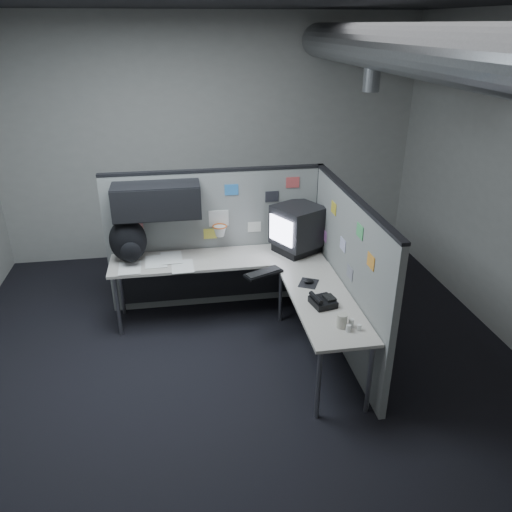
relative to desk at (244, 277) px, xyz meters
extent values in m
cube|color=black|center=(-0.15, -0.70, -0.62)|extent=(5.60, 5.60, 0.01)
cube|color=#9E9E99|center=(-0.15, 2.10, 0.99)|extent=(5.60, 0.01, 3.20)
cube|color=#9E9E99|center=(-0.15, -3.51, 0.99)|extent=(5.60, 0.01, 3.20)
cylinder|color=slate|center=(1.25, -0.70, 2.24)|extent=(0.40, 5.49, 0.40)
cylinder|color=slate|center=(1.25, 0.10, 1.99)|extent=(0.16, 0.16, 0.30)
cube|color=gray|center=(-0.23, 0.60, 0.19)|extent=(2.43, 0.06, 1.60)
cube|color=black|center=(-0.23, 0.60, 1.00)|extent=(2.43, 0.07, 0.03)
cube|color=black|center=(0.95, 0.60, 0.19)|extent=(0.07, 0.07, 1.60)
cube|color=black|center=(-0.85, 0.40, 0.76)|extent=(0.90, 0.35, 0.35)
cube|color=black|center=(-0.85, 0.22, 0.76)|extent=(0.90, 0.02, 0.33)
cube|color=silver|center=(-0.20, 0.56, 0.47)|extent=(0.22, 0.02, 0.18)
torus|color=#D85914|center=(-0.20, 0.47, 0.41)|extent=(0.16, 0.16, 0.01)
cone|color=white|center=(-0.20, 0.47, 0.35)|extent=(0.14, 0.14, 0.11)
cube|color=#D87F7F|center=(-1.10, 0.56, 0.41)|extent=(0.15, 0.01, 0.12)
cube|color=#337FCC|center=(-0.05, 0.56, 0.79)|extent=(0.15, 0.01, 0.12)
cube|color=silver|center=(0.20, 0.56, 0.34)|extent=(0.15, 0.01, 0.12)
cube|color=#26262D|center=(0.40, 0.56, 0.69)|extent=(0.15, 0.01, 0.12)
cube|color=#CC4C4C|center=(0.63, 0.56, 0.84)|extent=(0.15, 0.01, 0.12)
cube|color=#E5D84C|center=(-0.30, 0.56, 0.29)|extent=(0.15, 0.01, 0.12)
cube|color=gray|center=(0.95, -0.49, 0.19)|extent=(0.06, 2.23, 1.60)
cube|color=black|center=(0.95, -0.49, 1.00)|extent=(0.07, 2.23, 0.03)
cube|color=gold|center=(0.92, -0.05, 0.74)|extent=(0.01, 0.15, 0.12)
cube|color=silver|center=(0.92, -0.40, 0.49)|extent=(0.01, 0.15, 0.12)
cube|color=#4CB266|center=(0.92, -0.80, 0.79)|extent=(0.01, 0.15, 0.12)
cube|color=#B266B2|center=(0.92, 0.20, 0.34)|extent=(0.01, 0.15, 0.12)
cube|color=orange|center=(0.92, -1.10, 0.64)|extent=(0.01, 0.15, 0.12)
cube|color=gray|center=(0.92, -0.65, 0.31)|extent=(0.01, 0.15, 0.12)
cube|color=#BBB4A9|center=(-0.25, 0.28, 0.10)|extent=(2.30, 0.56, 0.03)
cube|color=#BBB4A9|center=(0.63, -0.78, 0.10)|extent=(0.56, 1.55, 0.03)
cube|color=black|center=(-0.25, 0.50, -0.21)|extent=(2.18, 0.02, 0.55)
cylinder|color=gray|center=(-1.33, 0.06, -0.26)|extent=(0.04, 0.04, 0.70)
cylinder|color=gray|center=(-1.33, 0.50, -0.26)|extent=(0.04, 0.04, 0.70)
cylinder|color=gray|center=(0.41, 0.06, -0.26)|extent=(0.04, 0.04, 0.70)
cylinder|color=gray|center=(0.41, -1.48, -0.26)|extent=(0.04, 0.04, 0.70)
cylinder|color=gray|center=(0.85, -1.48, -0.26)|extent=(0.04, 0.04, 0.70)
cube|color=black|center=(0.65, 0.32, 0.16)|extent=(0.57, 0.55, 0.09)
cube|color=black|center=(0.65, 0.32, 0.42)|extent=(0.62, 0.62, 0.44)
cube|color=silver|center=(0.43, 0.20, 0.42)|extent=(0.19, 0.32, 0.28)
cube|color=black|center=(0.18, -0.19, 0.13)|extent=(0.42, 0.30, 0.02)
cube|color=black|center=(0.18, -0.19, 0.15)|extent=(0.39, 0.26, 0.01)
cube|color=black|center=(0.58, -0.45, 0.12)|extent=(0.25, 0.26, 0.01)
ellipsoid|color=black|center=(0.58, -0.45, 0.14)|extent=(0.11, 0.09, 0.04)
cube|color=black|center=(0.60, -0.87, 0.15)|extent=(0.24, 0.25, 0.06)
cylinder|color=black|center=(0.53, -0.88, 0.20)|extent=(0.08, 0.20, 0.04)
cube|color=black|center=(0.66, -0.87, 0.19)|extent=(0.11, 0.13, 0.02)
cylinder|color=silver|center=(0.74, -1.25, 0.15)|extent=(0.06, 0.06, 0.07)
cylinder|color=silver|center=(0.69, -1.32, 0.15)|extent=(0.05, 0.05, 0.06)
cylinder|color=silver|center=(0.79, -1.32, 0.14)|extent=(0.05, 0.05, 0.05)
cylinder|color=#D85914|center=(0.69, -1.21, 0.16)|extent=(0.05, 0.05, 0.08)
cylinder|color=beige|center=(0.66, -1.25, 0.18)|extent=(0.11, 0.11, 0.12)
cube|color=white|center=(-0.63, 0.12, 0.12)|extent=(0.23, 0.33, 0.00)
cube|color=white|center=(-0.90, 0.28, 0.12)|extent=(0.24, 0.33, 0.00)
cube|color=white|center=(-1.17, 0.16, 0.13)|extent=(0.24, 0.33, 0.00)
cube|color=white|center=(-0.74, 0.34, 0.13)|extent=(0.24, 0.33, 0.00)
ellipsoid|color=black|center=(-1.18, 0.35, 0.36)|extent=(0.43, 0.33, 0.48)
ellipsoid|color=black|center=(-1.14, 0.19, 0.29)|extent=(0.23, 0.15, 0.21)
camera|label=1|loc=(-0.62, -4.62, 2.42)|focal=35.00mm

